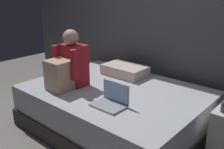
{
  "coord_description": "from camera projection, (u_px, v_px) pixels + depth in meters",
  "views": [
    {
      "loc": [
        1.55,
        -1.76,
        1.59
      ],
      "look_at": [
        -0.07,
        0.1,
        0.75
      ],
      "focal_mm": 41.03,
      "sensor_mm": 36.0,
      "label": 1
    }
  ],
  "objects": [
    {
      "name": "ground_plane",
      "position": [
        111.0,
        145.0,
        2.73
      ],
      "size": [
        8.0,
        8.0,
        0.0
      ],
      "primitive_type": "plane",
      "color": "gray"
    },
    {
      "name": "pillow",
      "position": [
        125.0,
        70.0,
        3.35
      ],
      "size": [
        0.56,
        0.36,
        0.13
      ],
      "primitive_type": "cube",
      "color": "beige",
      "rests_on": "bed"
    },
    {
      "name": "bed",
      "position": [
        115.0,
        109.0,
        2.99
      ],
      "size": [
        2.0,
        1.5,
        0.5
      ],
      "color": "#332D2B",
      "rests_on": "ground_plane"
    },
    {
      "name": "person_sitting",
      "position": [
        68.0,
        66.0,
        2.9
      ],
      "size": [
        0.39,
        0.44,
        0.66
      ],
      "color": "#B21E28",
      "rests_on": "bed"
    },
    {
      "name": "wall_back",
      "position": [
        175.0,
        8.0,
        3.15
      ],
      "size": [
        5.6,
        0.1,
        2.7
      ],
      "primitive_type": "cube",
      "color": "#4C4F54",
      "rests_on": "ground_plane"
    },
    {
      "name": "laptop",
      "position": [
        111.0,
        100.0,
        2.48
      ],
      "size": [
        0.32,
        0.23,
        0.22
      ],
      "color": "#9EA0A5",
      "rests_on": "bed"
    }
  ]
}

